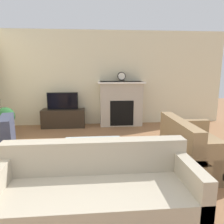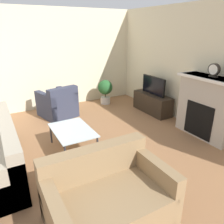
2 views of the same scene
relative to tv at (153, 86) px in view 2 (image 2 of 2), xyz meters
name	(u,v)px [view 2 (image 2 of 2)]	position (x,y,z in m)	size (l,w,h in m)	color
wall_back	(186,66)	(0.73, 0.32, 0.60)	(8.02, 0.06, 2.70)	beige
wall_left	(48,60)	(-1.81, -2.25, 0.60)	(0.06, 8.08, 2.70)	beige
fireplace	(207,106)	(1.65, 0.07, -0.08)	(1.32, 0.49, 1.28)	#B2A899
tv_stand	(152,103)	(0.00, 0.00, -0.49)	(1.20, 0.42, 0.51)	#2D2319
tv	(153,86)	(0.00, 0.00, 0.00)	(0.85, 0.06, 0.48)	black
couch_loveseat	(107,199)	(2.57, -2.77, -0.46)	(0.94, 1.41, 0.82)	#8C704C
armchair_by_window	(58,105)	(-0.97, -2.32, -0.45)	(1.02, 0.96, 0.82)	#33384C
coffee_table	(72,131)	(0.82, -2.57, -0.37)	(0.99, 0.67, 0.41)	#333338
potted_plant	(105,90)	(-1.27, -0.78, -0.31)	(0.44, 0.44, 0.73)	beige
mantel_clock	(214,70)	(1.66, 0.07, 0.67)	(0.24, 0.07, 0.27)	#28231E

